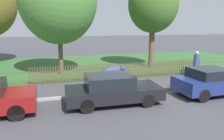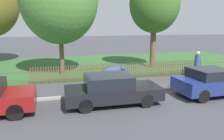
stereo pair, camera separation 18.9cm
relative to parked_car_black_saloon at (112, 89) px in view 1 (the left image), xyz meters
name	(u,v)px [view 1 (the left image)]	position (x,y,z in m)	size (l,w,h in m)	color
ground_plane	(142,92)	(2.05, 1.21, -0.69)	(120.00, 120.00, 0.00)	#424247
kerb_stone	(142,91)	(2.05, 1.31, -0.63)	(30.33, 0.20, 0.12)	#9E998E
grass_strip	(103,64)	(2.05, 10.32, -0.69)	(30.33, 11.85, 0.01)	#33602D
park_fence	(124,71)	(2.05, 4.40, -0.15)	(30.33, 0.05, 1.09)	brown
parked_car_black_saloon	(112,89)	(0.00, 0.00, 0.00)	(4.42, 1.95, 1.37)	black
parked_car_navy_estate	(211,81)	(5.29, -0.13, 0.04)	(3.79, 1.95, 1.42)	navy
covered_motorcycle	(116,72)	(1.29, 3.78, -0.05)	(1.98, 0.78, 1.07)	black
tree_mid_park	(153,4)	(5.64, 7.65, 4.55)	(4.10, 4.10, 7.63)	brown
pedestrian_near_fence	(196,63)	(6.90, 3.30, 0.35)	(0.48, 0.48, 1.85)	black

